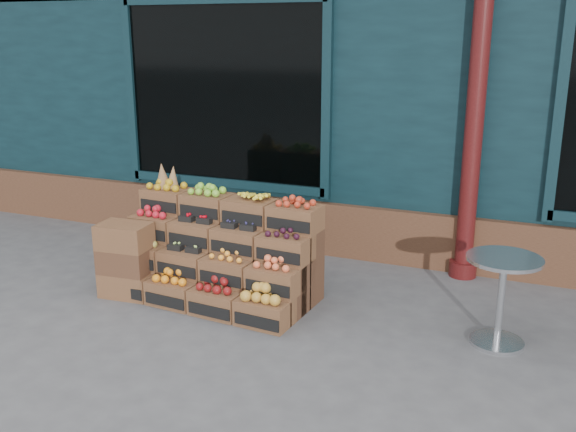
% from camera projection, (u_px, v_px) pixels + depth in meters
% --- Properties ---
extents(ground, '(60.00, 60.00, 0.00)m').
position_uv_depth(ground, '(278.00, 339.00, 5.27)').
color(ground, '#4D4D4F').
rests_on(ground, ground).
extents(shop_facade, '(12.00, 6.24, 4.80)m').
position_uv_depth(shop_facade, '(419.00, 34.00, 9.15)').
color(shop_facade, black).
rests_on(shop_facade, ground).
extents(crate_display, '(1.96, 1.06, 1.19)m').
position_uv_depth(crate_display, '(218.00, 258.00, 6.10)').
color(crate_display, brown).
rests_on(crate_display, ground).
extents(spare_crates, '(0.50, 0.37, 0.71)m').
position_uv_depth(spare_crates, '(126.00, 260.00, 6.07)').
color(spare_crates, brown).
rests_on(spare_crates, ground).
extents(bistro_table, '(0.59, 0.59, 0.74)m').
position_uv_depth(bistro_table, '(502.00, 290.00, 5.08)').
color(bistro_table, '#B4B5BB').
rests_on(bistro_table, ground).
extents(shopkeeper, '(0.76, 0.65, 1.76)m').
position_uv_depth(shopkeeper, '(246.00, 160.00, 8.04)').
color(shopkeeper, '#1C6424').
rests_on(shopkeeper, ground).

